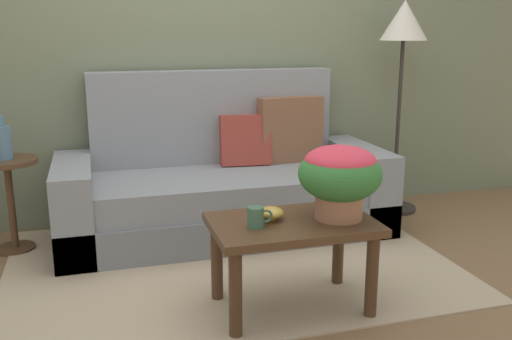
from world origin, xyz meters
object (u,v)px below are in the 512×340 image
object	(u,v)px
couch	(225,187)
snack_bowl	(271,213)
potted_plant	(340,174)
coffee_mug	(256,217)
table_vase	(2,142)
coffee_table	(292,237)
side_table	(9,188)
floor_lamp	(403,41)

from	to	relation	value
couch	snack_bowl	world-z (taller)	couch
potted_plant	snack_bowl	bearing A→B (deg)	168.55
coffee_mug	table_vase	bearing A→B (deg)	134.56
couch	coffee_mug	world-z (taller)	couch
coffee_table	table_vase	world-z (taller)	table_vase
side_table	coffee_mug	distance (m)	1.81
coffee_table	couch	bearing A→B (deg)	92.69
table_vase	coffee_table	bearing A→B (deg)	-40.39
side_table	couch	bearing A→B (deg)	-0.81
coffee_table	floor_lamp	world-z (taller)	floor_lamp
floor_lamp	table_vase	size ratio (longest dim) A/B	5.84
floor_lamp	coffee_table	bearing A→B (deg)	-135.15
coffee_table	coffee_mug	world-z (taller)	coffee_mug
floor_lamp	potted_plant	world-z (taller)	floor_lamp
floor_lamp	potted_plant	xyz separation A→B (m)	(-1.11, -1.36, -0.61)
side_table	coffee_mug	world-z (taller)	side_table
floor_lamp	table_vase	xyz separation A→B (m)	(-2.82, -0.08, -0.59)
floor_lamp	potted_plant	distance (m)	1.86
coffee_table	snack_bowl	world-z (taller)	snack_bowl
snack_bowl	table_vase	distance (m)	1.85
potted_plant	coffee_mug	bearing A→B (deg)	-177.94
potted_plant	snack_bowl	xyz separation A→B (m)	(-0.34, 0.07, -0.19)
snack_bowl	table_vase	xyz separation A→B (m)	(-1.38, 1.21, 0.21)
side_table	potted_plant	size ratio (longest dim) A/B	1.46
coffee_table	potted_plant	world-z (taller)	potted_plant
coffee_mug	couch	bearing A→B (deg)	83.60
couch	snack_bowl	size ratio (longest dim) A/B	17.39
side_table	snack_bowl	xyz separation A→B (m)	(1.36, -1.21, 0.09)
couch	snack_bowl	distance (m)	1.20
coffee_mug	table_vase	xyz separation A→B (m)	(-1.28, 1.30, 0.20)
snack_bowl	floor_lamp	bearing A→B (deg)	41.85
potted_plant	coffee_mug	distance (m)	0.47
couch	coffee_mug	bearing A→B (deg)	-96.40
couch	table_vase	distance (m)	1.48
side_table	snack_bowl	bearing A→B (deg)	-41.55
side_table	floor_lamp	size ratio (longest dim) A/B	0.38
couch	potted_plant	size ratio (longest dim) A/B	5.38
side_table	snack_bowl	size ratio (longest dim) A/B	4.73
couch	coffee_mug	distance (m)	1.29
couch	table_vase	world-z (taller)	couch
couch	floor_lamp	world-z (taller)	floor_lamp
couch	potted_plant	distance (m)	1.34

